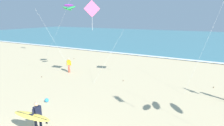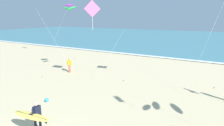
{
  "view_description": "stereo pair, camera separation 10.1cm",
  "coord_description": "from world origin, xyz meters",
  "px_view_note": "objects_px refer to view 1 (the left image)",
  "views": [
    {
      "loc": [
        6.88,
        -4.06,
        5.88
      ],
      "look_at": [
        0.45,
        7.63,
        2.61
      ],
      "focal_mm": 30.25,
      "sensor_mm": 36.0,
      "label": 1
    },
    {
      "loc": [
        6.97,
        -4.01,
        5.88
      ],
      "look_at": [
        0.45,
        7.63,
        2.61
      ],
      "focal_mm": 30.25,
      "sensor_mm": 36.0,
      "label": 2
    }
  ],
  "objects_px": {
    "surfer_lead": "(34,116)",
    "bystander_yellow_top": "(69,65)",
    "kite_arc_violet_mid": "(69,7)",
    "beach_ball": "(47,100)",
    "kite_diamond_rose_low": "(93,11)"
  },
  "relations": [
    {
      "from": "surfer_lead",
      "to": "kite_diamond_rose_low",
      "type": "relative_size",
      "value": 0.34
    },
    {
      "from": "surfer_lead",
      "to": "bystander_yellow_top",
      "type": "height_order",
      "value": "surfer_lead"
    },
    {
      "from": "surfer_lead",
      "to": "beach_ball",
      "type": "xyz_separation_m",
      "value": [
        -2.46,
        2.96,
        -0.91
      ]
    },
    {
      "from": "bystander_yellow_top",
      "to": "kite_arc_violet_mid",
      "type": "bearing_deg",
      "value": -12.8
    },
    {
      "from": "kite_arc_violet_mid",
      "to": "kite_diamond_rose_low",
      "type": "bearing_deg",
      "value": -21.96
    },
    {
      "from": "kite_arc_violet_mid",
      "to": "kite_diamond_rose_low",
      "type": "xyz_separation_m",
      "value": [
        3.93,
        -1.59,
        -0.43
      ]
    },
    {
      "from": "surfer_lead",
      "to": "bystander_yellow_top",
      "type": "xyz_separation_m",
      "value": [
        -6.04,
        9.41,
        -0.24
      ]
    },
    {
      "from": "kite_arc_violet_mid",
      "to": "bystander_yellow_top",
      "type": "relative_size",
      "value": 4.46
    },
    {
      "from": "kite_arc_violet_mid",
      "to": "kite_diamond_rose_low",
      "type": "relative_size",
      "value": 0.98
    },
    {
      "from": "kite_arc_violet_mid",
      "to": "beach_ball",
      "type": "xyz_separation_m",
      "value": [
        3.07,
        -6.34,
        -6.65
      ]
    },
    {
      "from": "surfer_lead",
      "to": "kite_diamond_rose_low",
      "type": "height_order",
      "value": "kite_diamond_rose_low"
    },
    {
      "from": "kite_arc_violet_mid",
      "to": "kite_diamond_rose_low",
      "type": "distance_m",
      "value": 4.26
    },
    {
      "from": "surfer_lead",
      "to": "bystander_yellow_top",
      "type": "bearing_deg",
      "value": 122.71
    },
    {
      "from": "bystander_yellow_top",
      "to": "beach_ball",
      "type": "distance_m",
      "value": 7.41
    },
    {
      "from": "bystander_yellow_top",
      "to": "kite_diamond_rose_low",
      "type": "bearing_deg",
      "value": -20.95
    }
  ]
}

